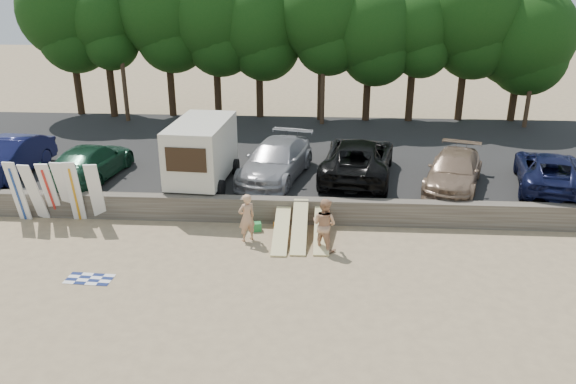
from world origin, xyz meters
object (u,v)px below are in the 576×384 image
box_trailer (201,150)px  car_1 (91,162)px  car_0 (9,158)px  car_2 (276,160)px  car_4 (454,171)px  cooler (256,227)px  beachgoer_b (324,224)px  car_3 (358,158)px  car_5 (549,170)px  beachgoer_a (247,218)px

box_trailer → car_1: size_ratio=0.84×
car_0 → car_2: size_ratio=0.90×
car_4 → box_trailer: bearing=-159.8°
car_1 → cooler: 8.56m
car_4 → car_1: bearing=-161.7°
car_0 → beachgoer_b: bearing=-15.5°
car_3 → car_4: 4.12m
car_5 → car_2: bearing=11.8°
car_1 → car_2: (8.13, 0.57, 0.05)m
car_5 → cooler: car_5 is taller
box_trailer → car_4: box_trailer is taller
box_trailer → beachgoer_a: (2.43, -3.96, -1.33)m
car_0 → beachgoer_b: car_0 is taller
car_1 → car_4: car_1 is taller
car_5 → cooler: bearing=30.7°
box_trailer → car_0: (-8.85, 0.51, -0.70)m
box_trailer → car_4: bearing=5.4°
car_5 → beachgoer_b: 10.71m
car_3 → car_2: bearing=14.0°
car_3 → car_5: bearing=-177.4°
car_3 → cooler: (-4.05, -4.42, -1.41)m
car_3 → beachgoer_a: (-4.27, -5.28, -0.66)m
car_4 → car_5: size_ratio=0.93×
beachgoer_b → car_5: bearing=-119.5°
car_3 → beachgoer_b: 6.02m
car_0 → beachgoer_b: size_ratio=2.62×
car_4 → cooler: (-8.04, -3.41, -1.27)m
car_4 → car_5: car_5 is taller
box_trailer → car_5: size_ratio=0.82×
car_1 → cooler: bearing=160.5°
cooler → car_5: bearing=3.1°
car_0 → car_3: (15.55, 0.81, 0.04)m
box_trailer → car_4: (10.69, 0.30, -0.81)m
beachgoer_a → car_2: bearing=-132.1°
car_0 → cooler: bearing=-13.4°
car_0 → car_5: 23.55m
car_5 → beachgoer_a: car_5 is taller
box_trailer → beachgoer_b: 7.03m
cooler → beachgoer_b: bearing=-42.0°
box_trailer → car_0: box_trailer is taller
car_5 → beachgoer_b: size_ratio=2.79×
car_5 → beachgoer_a: 13.08m
beachgoer_a → cooler: (0.23, 0.85, -0.75)m
car_2 → beachgoer_a: (-0.65, -4.91, -0.61)m
car_2 → car_4: size_ratio=1.12×
car_2 → car_5: 11.63m
box_trailer → car_2: (3.08, 0.95, -0.72)m
car_3 → cooler: car_3 is taller
car_4 → beachgoer_a: 9.31m
car_0 → car_4: (19.54, -0.20, -0.10)m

